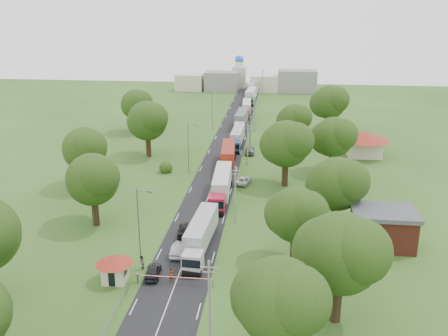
# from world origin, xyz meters

# --- Properties ---
(ground) EXTENTS (260.00, 260.00, 0.00)m
(ground) POSITION_xyz_m (0.00, 0.00, 0.00)
(ground) COLOR #2D4F1A
(ground) RESTS_ON ground
(road) EXTENTS (8.00, 200.00, 0.04)m
(road) POSITION_xyz_m (0.00, 20.00, 0.00)
(road) COLOR black
(road) RESTS_ON ground
(boom_barrier) EXTENTS (9.22, 0.35, 1.18)m
(boom_barrier) POSITION_xyz_m (-1.36, -25.00, 0.89)
(boom_barrier) COLOR slate
(boom_barrier) RESTS_ON ground
(guard_booth) EXTENTS (4.40, 4.40, 3.45)m
(guard_booth) POSITION_xyz_m (-7.20, -25.00, 2.16)
(guard_booth) COLOR beige
(guard_booth) RESTS_ON ground
(guard_rail) EXTENTS (0.10, 17.00, 1.70)m
(guard_rail) POSITION_xyz_m (-5.00, -35.00, 0.00)
(guard_rail) COLOR slate
(guard_rail) RESTS_ON ground
(info_sign) EXTENTS (0.12, 3.10, 4.10)m
(info_sign) POSITION_xyz_m (5.20, 35.00, 3.00)
(info_sign) COLOR slate
(info_sign) RESTS_ON ground
(pole_0) EXTENTS (1.60, 0.24, 9.00)m
(pole_0) POSITION_xyz_m (5.50, -35.00, 4.68)
(pole_0) COLOR gray
(pole_0) RESTS_ON ground
(pole_1) EXTENTS (1.60, 0.24, 9.00)m
(pole_1) POSITION_xyz_m (5.50, -7.00, 4.68)
(pole_1) COLOR gray
(pole_1) RESTS_ON ground
(pole_2) EXTENTS (1.60, 0.24, 9.00)m
(pole_2) POSITION_xyz_m (5.50, 21.00, 4.68)
(pole_2) COLOR gray
(pole_2) RESTS_ON ground
(pole_3) EXTENTS (1.60, 0.24, 9.00)m
(pole_3) POSITION_xyz_m (5.50, 49.00, 4.68)
(pole_3) COLOR gray
(pole_3) RESTS_ON ground
(pole_4) EXTENTS (1.60, 0.24, 9.00)m
(pole_4) POSITION_xyz_m (5.50, 77.00, 4.68)
(pole_4) COLOR gray
(pole_4) RESTS_ON ground
(pole_5) EXTENTS (1.60, 0.24, 9.00)m
(pole_5) POSITION_xyz_m (5.50, 105.00, 4.68)
(pole_5) COLOR gray
(pole_5) RESTS_ON ground
(lamp_0) EXTENTS (2.03, 0.22, 10.00)m
(lamp_0) POSITION_xyz_m (-5.35, -20.00, 5.55)
(lamp_0) COLOR slate
(lamp_0) RESTS_ON ground
(lamp_1) EXTENTS (2.03, 0.22, 10.00)m
(lamp_1) POSITION_xyz_m (-5.35, 15.00, 5.55)
(lamp_1) COLOR slate
(lamp_1) RESTS_ON ground
(lamp_2) EXTENTS (2.03, 0.22, 10.00)m
(lamp_2) POSITION_xyz_m (-5.35, 50.00, 5.55)
(lamp_2) COLOR slate
(lamp_2) RESTS_ON ground
(tree_0) EXTENTS (8.80, 8.80, 11.07)m
(tree_0) POSITION_xyz_m (11.99, -37.84, 7.22)
(tree_0) COLOR #382616
(tree_0) RESTS_ON ground
(tree_1) EXTENTS (9.60, 9.60, 12.05)m
(tree_1) POSITION_xyz_m (17.99, -29.83, 7.85)
(tree_1) COLOR #382616
(tree_1) RESTS_ON ground
(tree_2) EXTENTS (8.00, 8.00, 10.10)m
(tree_2) POSITION_xyz_m (13.99, -17.86, 6.60)
(tree_2) COLOR #382616
(tree_2) RESTS_ON ground
(tree_3) EXTENTS (8.80, 8.80, 11.07)m
(tree_3) POSITION_xyz_m (19.99, -7.84, 7.22)
(tree_3) COLOR #382616
(tree_3) RESTS_ON ground
(tree_4) EXTENTS (9.60, 9.60, 12.05)m
(tree_4) POSITION_xyz_m (12.99, 10.17, 7.85)
(tree_4) COLOR #382616
(tree_4) RESTS_ON ground
(tree_5) EXTENTS (8.80, 8.80, 11.07)m
(tree_5) POSITION_xyz_m (21.99, 18.16, 7.22)
(tree_5) COLOR #382616
(tree_5) RESTS_ON ground
(tree_6) EXTENTS (8.00, 8.00, 10.10)m
(tree_6) POSITION_xyz_m (14.99, 35.14, 6.60)
(tree_6) COLOR #382616
(tree_6) RESTS_ON ground
(tree_7) EXTENTS (9.60, 9.60, 12.05)m
(tree_7) POSITION_xyz_m (23.99, 50.17, 7.85)
(tree_7) COLOR #382616
(tree_7) RESTS_ON ground
(tree_10) EXTENTS (8.80, 8.80, 11.07)m
(tree_10) POSITION_xyz_m (-15.01, -9.84, 7.22)
(tree_10) COLOR #382616
(tree_10) RESTS_ON ground
(tree_11) EXTENTS (8.80, 8.80, 11.07)m
(tree_11) POSITION_xyz_m (-22.01, 5.16, 7.22)
(tree_11) COLOR #382616
(tree_11) RESTS_ON ground
(tree_12) EXTENTS (9.60, 9.60, 12.05)m
(tree_12) POSITION_xyz_m (-16.01, 25.17, 7.85)
(tree_12) COLOR #382616
(tree_12) RESTS_ON ground
(tree_13) EXTENTS (8.80, 8.80, 11.07)m
(tree_13) POSITION_xyz_m (-24.01, 45.16, 7.22)
(tree_13) COLOR #382616
(tree_13) RESTS_ON ground
(house_brick) EXTENTS (8.60, 6.60, 5.20)m
(house_brick) POSITION_xyz_m (26.00, -12.00, 2.65)
(house_brick) COLOR maroon
(house_brick) RESTS_ON ground
(house_cream) EXTENTS (10.08, 10.08, 5.80)m
(house_cream) POSITION_xyz_m (30.00, 30.00, 3.64)
(house_cream) COLOR beige
(house_cream) RESTS_ON ground
(distant_town) EXTENTS (52.00, 8.00, 8.00)m
(distant_town) POSITION_xyz_m (0.68, 110.00, 3.49)
(distant_town) COLOR gray
(distant_town) RESTS_ON ground
(church) EXTENTS (5.00, 5.00, 12.30)m
(church) POSITION_xyz_m (-4.00, 118.00, 5.39)
(church) COLOR beige
(church) RESTS_ON ground
(truck_0) EXTENTS (3.15, 14.49, 4.00)m
(truck_0) POSITION_xyz_m (1.65, -15.93, 2.12)
(truck_0) COLOR #BABABA
(truck_0) RESTS_ON ground
(truck_1) EXTENTS (3.20, 15.45, 4.27)m
(truck_1) POSITION_xyz_m (2.32, 2.65, 2.27)
(truck_1) COLOR #AA1331
(truck_1) RESTS_ON ground
(truck_2) EXTENTS (3.24, 14.66, 4.05)m
(truck_2) POSITION_xyz_m (1.61, 19.85, 2.15)
(truck_2) COLOR yellow
(truck_2) RESTS_ON ground
(truck_3) EXTENTS (2.57, 13.59, 3.76)m
(truck_3) POSITION_xyz_m (2.24, 35.18, 2.00)
(truck_3) COLOR #164D87
(truck_3) RESTS_ON ground
(truck_4) EXTENTS (2.92, 14.80, 4.10)m
(truck_4) POSITION_xyz_m (1.78, 53.19, 2.17)
(truck_4) COLOR silver
(truck_4) RESTS_ON ground
(truck_5) EXTENTS (2.87, 13.73, 3.80)m
(truck_5) POSITION_xyz_m (2.12, 69.01, 2.01)
(truck_5) COLOR maroon
(truck_5) RESTS_ON ground
(truck_6) EXTENTS (3.32, 15.06, 4.16)m
(truck_6) POSITION_xyz_m (2.24, 88.41, 2.21)
(truck_6) COLOR #266526
(truck_6) RESTS_ON ground
(truck_7) EXTENTS (2.80, 14.30, 3.96)m
(truck_7) POSITION_xyz_m (1.77, 104.07, 2.10)
(truck_7) COLOR silver
(truck_7) RESTS_ON ground
(car_lane_front) EXTENTS (2.07, 4.30, 1.42)m
(car_lane_front) POSITION_xyz_m (-3.00, -23.50, 0.71)
(car_lane_front) COLOR black
(car_lane_front) RESTS_ON ground
(car_lane_mid) EXTENTS (1.63, 4.58, 1.51)m
(car_lane_mid) POSITION_xyz_m (-1.00, -17.64, 0.75)
(car_lane_mid) COLOR #92969A
(car_lane_mid) RESTS_ON ground
(car_lane_rear) EXTENTS (2.85, 5.82, 1.63)m
(car_lane_rear) POSITION_xyz_m (-1.00, -12.00, 0.82)
(car_lane_rear) COLOR black
(car_lane_rear) RESTS_ON ground
(car_verge_near) EXTENTS (3.05, 5.09, 1.32)m
(car_verge_near) POSITION_xyz_m (5.50, 10.15, 0.66)
(car_verge_near) COLOR silver
(car_verge_near) RESTS_ON ground
(car_verge_far) EXTENTS (2.17, 4.88, 1.63)m
(car_verge_far) POSITION_xyz_m (5.50, 29.28, 0.82)
(car_verge_far) COLOR slate
(car_verge_far) RESTS_ON ground
(pedestrian_near) EXTENTS (0.74, 0.64, 1.71)m
(pedestrian_near) POSITION_xyz_m (-0.53, -24.50, 0.86)
(pedestrian_near) COLOR gray
(pedestrian_near) RESTS_ON ground
(pedestrian_booth) EXTENTS (0.95, 1.06, 1.78)m
(pedestrian_booth) POSITION_xyz_m (-4.80, -22.00, 0.89)
(pedestrian_booth) COLOR gray
(pedestrian_booth) RESTS_ON ground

